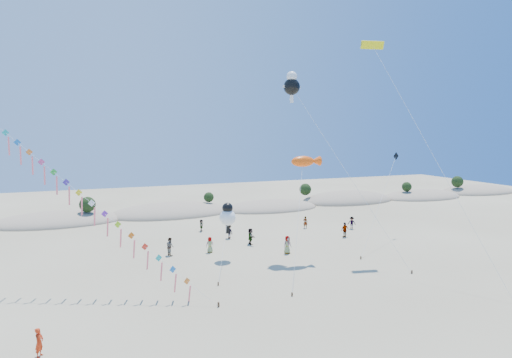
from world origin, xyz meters
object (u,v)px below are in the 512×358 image
object	(u,v)px
kite_train	(25,150)
parafoil_kite	(374,49)
fish_kite	(306,161)
flyer_foreground	(39,342)

from	to	relation	value
kite_train	parafoil_kite	world-z (taller)	parafoil_kite
kite_train	fish_kite	bearing A→B (deg)	-3.21
kite_train	parafoil_kite	bearing A→B (deg)	-2.18
flyer_foreground	fish_kite	bearing A→B (deg)	-41.03
fish_kite	parafoil_kite	distance (m)	13.84
kite_train	flyer_foreground	world-z (taller)	kite_train
kite_train	parafoil_kite	size ratio (longest dim) A/B	1.15
fish_kite	parafoil_kite	size ratio (longest dim) A/B	0.47
fish_kite	flyer_foreground	xyz separation A→B (m)	(-22.94, -11.83, -8.88)
fish_kite	flyer_foreground	distance (m)	27.30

